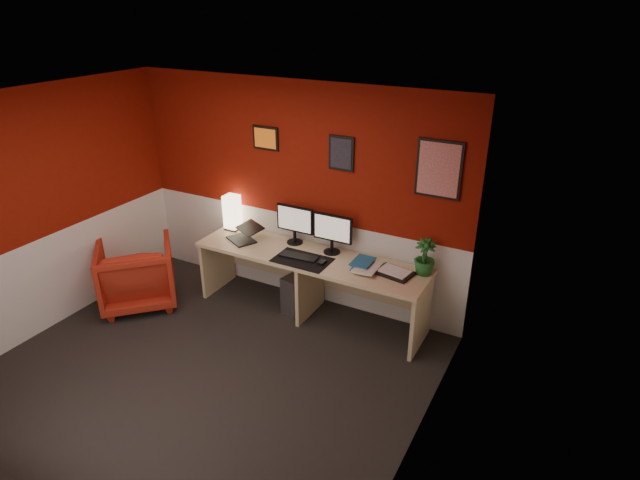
{
  "coord_description": "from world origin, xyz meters",
  "views": [
    {
      "loc": [
        2.83,
        -3.0,
        3.27
      ],
      "look_at": [
        0.6,
        1.21,
        1.05
      ],
      "focal_mm": 29.64,
      "sensor_mm": 36.0,
      "label": 1
    }
  ],
  "objects_px": {
    "desk": "(310,285)",
    "shoji_lamp": "(232,213)",
    "zen_tray": "(394,273)",
    "potted_plant": "(425,257)",
    "monitor_right": "(332,228)",
    "armchair": "(137,274)",
    "laptop": "(241,232)",
    "pc_tower": "(300,291)",
    "monitor_left": "(294,219)"
  },
  "relations": [
    {
      "from": "shoji_lamp",
      "to": "laptop",
      "type": "height_order",
      "value": "shoji_lamp"
    },
    {
      "from": "laptop",
      "to": "monitor_left",
      "type": "distance_m",
      "value": 0.64
    },
    {
      "from": "monitor_left",
      "to": "zen_tray",
      "type": "height_order",
      "value": "monitor_left"
    },
    {
      "from": "desk",
      "to": "potted_plant",
      "type": "distance_m",
      "value": 1.33
    },
    {
      "from": "shoji_lamp",
      "to": "laptop",
      "type": "relative_size",
      "value": 1.21
    },
    {
      "from": "monitor_left",
      "to": "potted_plant",
      "type": "xyz_separation_m",
      "value": [
        1.5,
        -0.02,
        -0.1
      ]
    },
    {
      "from": "monitor_right",
      "to": "zen_tray",
      "type": "height_order",
      "value": "monitor_right"
    },
    {
      "from": "armchair",
      "to": "potted_plant",
      "type": "bearing_deg",
      "value": 151.72
    },
    {
      "from": "desk",
      "to": "zen_tray",
      "type": "distance_m",
      "value": 1.02
    },
    {
      "from": "laptop",
      "to": "zen_tray",
      "type": "distance_m",
      "value": 1.82
    },
    {
      "from": "monitor_right",
      "to": "armchair",
      "type": "height_order",
      "value": "monitor_right"
    },
    {
      "from": "monitor_right",
      "to": "potted_plant",
      "type": "xyz_separation_m",
      "value": [
        1.02,
        0.0,
        -0.1
      ]
    },
    {
      "from": "monitor_left",
      "to": "pc_tower",
      "type": "relative_size",
      "value": 1.29
    },
    {
      "from": "monitor_right",
      "to": "pc_tower",
      "type": "relative_size",
      "value": 1.29
    },
    {
      "from": "monitor_left",
      "to": "pc_tower",
      "type": "distance_m",
      "value": 0.83
    },
    {
      "from": "monitor_right",
      "to": "armchair",
      "type": "distance_m",
      "value": 2.32
    },
    {
      "from": "shoji_lamp",
      "to": "pc_tower",
      "type": "relative_size",
      "value": 0.89
    },
    {
      "from": "monitor_left",
      "to": "armchair",
      "type": "distance_m",
      "value": 1.92
    },
    {
      "from": "laptop",
      "to": "monitor_right",
      "type": "xyz_separation_m",
      "value": [
        1.05,
        0.21,
        0.18
      ]
    },
    {
      "from": "monitor_left",
      "to": "pc_tower",
      "type": "xyz_separation_m",
      "value": [
        0.16,
        -0.17,
        -0.8
      ]
    },
    {
      "from": "desk",
      "to": "shoji_lamp",
      "type": "height_order",
      "value": "shoji_lamp"
    },
    {
      "from": "shoji_lamp",
      "to": "monitor_right",
      "type": "xyz_separation_m",
      "value": [
        1.33,
        -0.02,
        0.09
      ]
    },
    {
      "from": "shoji_lamp",
      "to": "monitor_right",
      "type": "relative_size",
      "value": 0.69
    },
    {
      "from": "zen_tray",
      "to": "potted_plant",
      "type": "distance_m",
      "value": 0.34
    },
    {
      "from": "laptop",
      "to": "pc_tower",
      "type": "distance_m",
      "value": 0.95
    },
    {
      "from": "pc_tower",
      "to": "armchair",
      "type": "bearing_deg",
      "value": -144.52
    },
    {
      "from": "desk",
      "to": "armchair",
      "type": "height_order",
      "value": "armchair"
    },
    {
      "from": "potted_plant",
      "to": "armchair",
      "type": "distance_m",
      "value": 3.24
    },
    {
      "from": "desk",
      "to": "monitor_left",
      "type": "bearing_deg",
      "value": 145.68
    },
    {
      "from": "laptop",
      "to": "pc_tower",
      "type": "relative_size",
      "value": 0.73
    },
    {
      "from": "desk",
      "to": "zen_tray",
      "type": "relative_size",
      "value": 7.43
    },
    {
      "from": "monitor_right",
      "to": "armchair",
      "type": "bearing_deg",
      "value": -156.3
    },
    {
      "from": "desk",
      "to": "monitor_right",
      "type": "relative_size",
      "value": 4.48
    },
    {
      "from": "shoji_lamp",
      "to": "pc_tower",
      "type": "distance_m",
      "value": 1.24
    },
    {
      "from": "pc_tower",
      "to": "monitor_left",
      "type": "bearing_deg",
      "value": 145.29
    },
    {
      "from": "pc_tower",
      "to": "monitor_right",
      "type": "bearing_deg",
      "value": 35.49
    },
    {
      "from": "monitor_left",
      "to": "potted_plant",
      "type": "bearing_deg",
      "value": -0.84
    },
    {
      "from": "monitor_left",
      "to": "potted_plant",
      "type": "height_order",
      "value": "monitor_left"
    },
    {
      "from": "pc_tower",
      "to": "armchair",
      "type": "height_order",
      "value": "armchair"
    },
    {
      "from": "armchair",
      "to": "laptop",
      "type": "bearing_deg",
      "value": 170.03
    },
    {
      "from": "laptop",
      "to": "zen_tray",
      "type": "bearing_deg",
      "value": 29.33
    },
    {
      "from": "shoji_lamp",
      "to": "armchair",
      "type": "distance_m",
      "value": 1.29
    },
    {
      "from": "desk",
      "to": "shoji_lamp",
      "type": "distance_m",
      "value": 1.3
    },
    {
      "from": "shoji_lamp",
      "to": "monitor_right",
      "type": "distance_m",
      "value": 1.33
    },
    {
      "from": "potted_plant",
      "to": "armchair",
      "type": "height_order",
      "value": "potted_plant"
    },
    {
      "from": "desk",
      "to": "shoji_lamp",
      "type": "xyz_separation_m",
      "value": [
        -1.15,
        0.2,
        0.56
      ]
    },
    {
      "from": "monitor_left",
      "to": "monitor_right",
      "type": "xyz_separation_m",
      "value": [
        0.48,
        -0.03,
        0.0
      ]
    },
    {
      "from": "monitor_right",
      "to": "monitor_left",
      "type": "bearing_deg",
      "value": 176.92
    },
    {
      "from": "monitor_right",
      "to": "potted_plant",
      "type": "distance_m",
      "value": 1.03
    },
    {
      "from": "monitor_right",
      "to": "potted_plant",
      "type": "height_order",
      "value": "monitor_right"
    }
  ]
}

